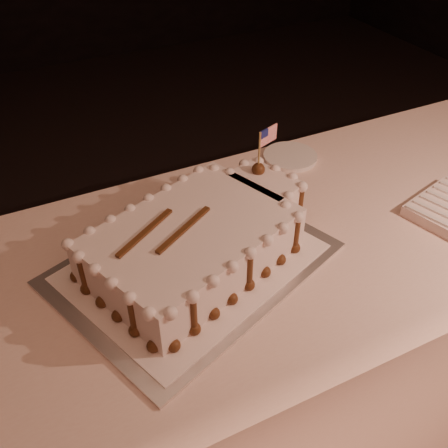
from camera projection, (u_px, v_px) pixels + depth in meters
name	position (u px, v px, depth m)	size (l,w,h in m)	color
banquet_table	(251.00, 343.00, 1.44)	(2.40, 0.80, 0.75)	beige
cake_board	(193.00, 263.00, 1.16)	(0.59, 0.44, 0.01)	silver
doily	(193.00, 262.00, 1.15)	(0.53, 0.40, 0.00)	white
sheet_cake	(202.00, 238.00, 1.14)	(0.59, 0.44, 0.22)	white
side_plate	(290.00, 157.00, 1.52)	(0.16, 0.16, 0.01)	silver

